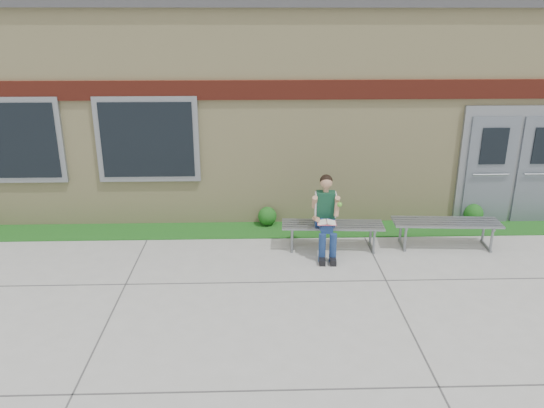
{
  "coord_description": "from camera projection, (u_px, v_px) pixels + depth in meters",
  "views": [
    {
      "loc": [
        -0.99,
        -6.76,
        3.85
      ],
      "look_at": [
        -0.73,
        1.7,
        0.85
      ],
      "focal_mm": 35.0,
      "sensor_mm": 36.0,
      "label": 1
    }
  ],
  "objects": [
    {
      "name": "girl",
      "position": [
        326.0,
        214.0,
        8.91
      ],
      "size": [
        0.49,
        0.83,
        1.37
      ],
      "rotation": [
        0.0,
        0.0,
        -0.05
      ],
      "color": "navy",
      "rests_on": "ground"
    },
    {
      "name": "school_building",
      "position": [
        297.0,
        95.0,
        12.63
      ],
      "size": [
        16.2,
        6.22,
        4.2
      ],
      "color": "beige",
      "rests_on": "ground"
    },
    {
      "name": "shrub_east",
      "position": [
        473.0,
        213.0,
        10.4
      ],
      "size": [
        0.38,
        0.38,
        0.38
      ],
      "primitive_type": "sphere",
      "color": "#154813",
      "rests_on": "grass_strip"
    },
    {
      "name": "grass_strip",
      "position": [
        309.0,
        229.0,
        10.13
      ],
      "size": [
        16.0,
        0.8,
        0.02
      ],
      "primitive_type": "cube",
      "color": "#154813",
      "rests_on": "ground"
    },
    {
      "name": "shrub_mid",
      "position": [
        267.0,
        216.0,
        10.28
      ],
      "size": [
        0.36,
        0.36,
        0.36
      ],
      "primitive_type": "sphere",
      "color": "#154813",
      "rests_on": "grass_strip"
    },
    {
      "name": "bench_left",
      "position": [
        332.0,
        229.0,
        9.23
      ],
      "size": [
        1.78,
        0.59,
        0.46
      ],
      "rotation": [
        0.0,
        0.0,
        -0.06
      ],
      "color": "gray",
      "rests_on": "ground"
    },
    {
      "name": "bench_right",
      "position": [
        446.0,
        227.0,
        9.28
      ],
      "size": [
        1.88,
        0.63,
        0.48
      ],
      "rotation": [
        0.0,
        0.0,
        -0.06
      ],
      "color": "gray",
      "rests_on": "ground"
    },
    {
      "name": "ground",
      "position": [
        326.0,
        298.0,
        7.68
      ],
      "size": [
        80.0,
        80.0,
        0.0
      ],
      "primitive_type": "plane",
      "color": "#9E9E99",
      "rests_on": "ground"
    }
  ]
}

